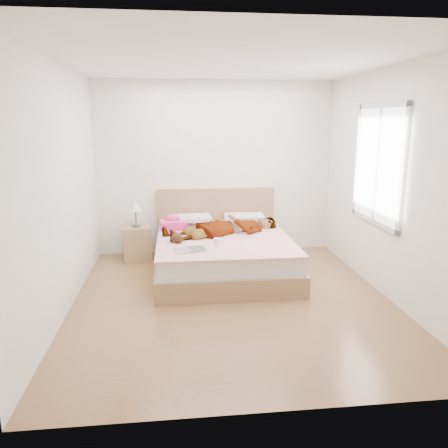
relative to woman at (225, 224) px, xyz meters
name	(u,v)px	position (x,y,z in m)	size (l,w,h in m)	color
ground	(232,300)	(-0.04, -1.15, -0.63)	(4.00, 4.00, 0.00)	#4D2918
woman	(225,224)	(0.00, 0.00, 0.00)	(0.63, 1.68, 0.23)	white
hair	(182,223)	(-0.57, 0.45, -0.07)	(0.45, 0.56, 0.08)	black
phone	(187,215)	(-0.50, 0.40, 0.06)	(0.04, 0.09, 0.01)	silver
room_shell	(378,165)	(1.73, -0.85, 0.87)	(4.00, 4.00, 4.00)	white
bed	(222,251)	(-0.04, -0.11, -0.35)	(1.80, 2.08, 1.00)	olive
towel	(173,223)	(-0.70, 0.29, -0.04)	(0.40, 0.34, 0.20)	#E53E92
magazine	(191,250)	(-0.49, -0.81, -0.11)	(0.44, 0.35, 0.02)	silver
coffee_mug	(218,242)	(-0.16, -0.63, -0.07)	(0.13, 0.10, 0.09)	white
plush_toy	(177,237)	(-0.66, -0.44, -0.05)	(0.20, 0.25, 0.13)	black
nightstand	(137,240)	(-1.24, 0.54, -0.34)	(0.45, 0.42, 0.88)	olive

